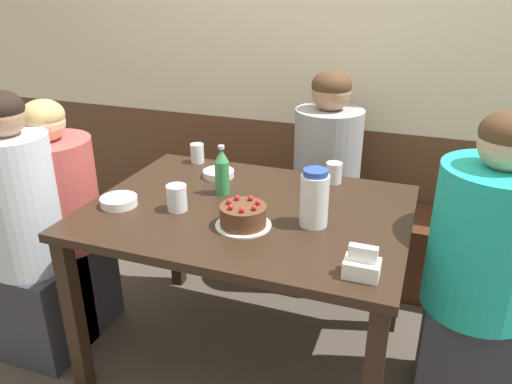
# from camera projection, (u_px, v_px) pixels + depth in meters

# --- Properties ---
(ground_plane) EXTENTS (12.00, 12.00, 0.00)m
(ground_plane) POSITION_uv_depth(u_px,v_px,m) (249.00, 354.00, 2.29)
(ground_plane) COLOR #4C4238
(back_wall) EXTENTS (4.80, 0.04, 2.50)m
(back_wall) POSITION_uv_depth(u_px,v_px,m) (317.00, 45.00, 2.69)
(back_wall) COLOR brown
(back_wall) RESTS_ON ground_plane
(bench_seat) EXTENTS (1.92, 0.38, 0.42)m
(bench_seat) POSITION_uv_depth(u_px,v_px,m) (299.00, 233.00, 2.92)
(bench_seat) COLOR #472314
(bench_seat) RESTS_ON ground_plane
(dining_table) EXTENTS (1.26, 0.93, 0.75)m
(dining_table) POSITION_uv_depth(u_px,v_px,m) (248.00, 228.00, 2.03)
(dining_table) COLOR black
(dining_table) RESTS_ON ground_plane
(birthday_cake) EXTENTS (0.21, 0.21, 0.10)m
(birthday_cake) POSITION_uv_depth(u_px,v_px,m) (243.00, 216.00, 1.83)
(birthday_cake) COLOR white
(birthday_cake) RESTS_ON dining_table
(water_pitcher) EXTENTS (0.11, 0.11, 0.22)m
(water_pitcher) POSITION_uv_depth(u_px,v_px,m) (314.00, 198.00, 1.82)
(water_pitcher) COLOR white
(water_pitcher) RESTS_ON dining_table
(soju_bottle) EXTENTS (0.06, 0.06, 0.21)m
(soju_bottle) POSITION_uv_depth(u_px,v_px,m) (222.00, 171.00, 2.08)
(soju_bottle) COLOR #388E4C
(soju_bottle) RESTS_ON dining_table
(napkin_holder) EXTENTS (0.11, 0.08, 0.11)m
(napkin_holder) POSITION_uv_depth(u_px,v_px,m) (362.00, 265.00, 1.52)
(napkin_holder) COLOR white
(napkin_holder) RESTS_ON dining_table
(bowl_soup_white) EXTENTS (0.14, 0.14, 0.03)m
(bowl_soup_white) POSITION_uv_depth(u_px,v_px,m) (219.00, 174.00, 2.29)
(bowl_soup_white) COLOR white
(bowl_soup_white) RESTS_ON dining_table
(bowl_rice_small) EXTENTS (0.15, 0.15, 0.04)m
(bowl_rice_small) POSITION_uv_depth(u_px,v_px,m) (119.00, 201.00, 2.00)
(bowl_rice_small) COLOR white
(bowl_rice_small) RESTS_ON dining_table
(glass_water_tall) EXTENTS (0.07, 0.07, 0.10)m
(glass_water_tall) POSITION_uv_depth(u_px,v_px,m) (197.00, 153.00, 2.45)
(glass_water_tall) COLOR silver
(glass_water_tall) RESTS_ON dining_table
(glass_tumbler_short) EXTENTS (0.07, 0.07, 0.09)m
(glass_tumbler_short) POSITION_uv_depth(u_px,v_px,m) (334.00, 173.00, 2.22)
(glass_tumbler_short) COLOR silver
(glass_tumbler_short) RESTS_ON dining_table
(glass_shot_small) EXTENTS (0.08, 0.08, 0.10)m
(glass_shot_small) POSITION_uv_depth(u_px,v_px,m) (177.00, 198.00, 1.95)
(glass_shot_small) COLOR silver
(glass_shot_small) RESTS_ON dining_table
(person_teal_shirt) EXTENTS (0.36, 0.36, 1.13)m
(person_teal_shirt) POSITION_uv_depth(u_px,v_px,m) (62.00, 224.00, 2.29)
(person_teal_shirt) COLOR #33333D
(person_teal_shirt) RESTS_ON ground_plane
(person_pale_blue_shirt) EXTENTS (0.35, 0.35, 1.18)m
(person_pale_blue_shirt) POSITION_uv_depth(u_px,v_px,m) (326.00, 186.00, 2.64)
(person_pale_blue_shirt) COLOR #33333D
(person_pale_blue_shirt) RESTS_ON ground_plane
(person_grey_tee) EXTENTS (0.40, 0.40, 1.20)m
(person_grey_tee) POSITION_uv_depth(u_px,v_px,m) (481.00, 270.00, 1.83)
(person_grey_tee) COLOR #33333D
(person_grey_tee) RESTS_ON ground_plane
(person_dark_striped) EXTENTS (0.34, 0.31, 1.21)m
(person_dark_striped) POSITION_uv_depth(u_px,v_px,m) (28.00, 243.00, 2.11)
(person_dark_striped) COLOR #33333D
(person_dark_striped) RESTS_ON ground_plane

